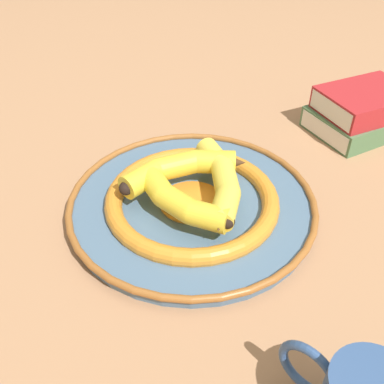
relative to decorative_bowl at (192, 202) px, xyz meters
The scene contains 6 objects.
ground_plane 0.04m from the decorative_bowl, 149.52° to the right, with size 2.80×2.80×0.00m, color #A87A56.
decorative_bowl is the anchor object (origin of this frame).
banana_a 0.06m from the decorative_bowl, 119.90° to the right, with size 0.19×0.13×0.04m.
banana_b 0.06m from the decorative_bowl, ahead, with size 0.09×0.20×0.04m.
banana_c 0.06m from the decorative_bowl, 119.39° to the left, with size 0.17×0.08×0.04m.
book_stack 0.39m from the decorative_bowl, 87.24° to the right, with size 0.15×0.18×0.08m.
Camera 1 is at (-0.40, 0.31, 0.46)m, focal length 42.00 mm.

